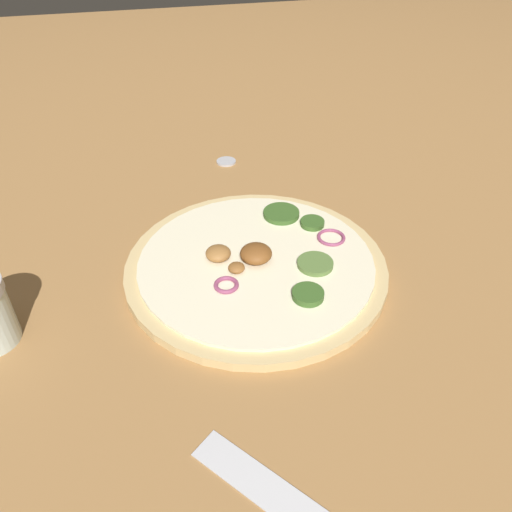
# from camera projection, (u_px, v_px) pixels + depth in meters

# --- Properties ---
(ground_plane) EXTENTS (3.00, 3.00, 0.00)m
(ground_plane) POSITION_uv_depth(u_px,v_px,m) (256.00, 270.00, 0.63)
(ground_plane) COLOR #9E703F
(pizza) EXTENTS (0.32, 0.32, 0.04)m
(pizza) POSITION_uv_depth(u_px,v_px,m) (257.00, 264.00, 0.62)
(pizza) COLOR #D6B77A
(pizza) RESTS_ON ground_plane
(loose_cap) EXTENTS (0.03, 0.03, 0.01)m
(loose_cap) POSITION_uv_depth(u_px,v_px,m) (226.00, 161.00, 0.85)
(loose_cap) COLOR #B2B2B7
(loose_cap) RESTS_ON ground_plane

